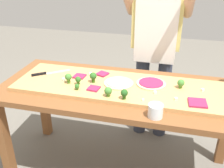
# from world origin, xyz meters

# --- Properties ---
(prep_table) EXTENTS (1.74, 0.73, 0.76)m
(prep_table) POSITION_xyz_m (0.00, 0.00, 0.66)
(prep_table) COLOR brown
(prep_table) RESTS_ON ground
(cutting_board) EXTENTS (1.48, 0.47, 0.03)m
(cutting_board) POSITION_xyz_m (-0.01, 0.00, 0.78)
(cutting_board) COLOR tan
(cutting_board) RESTS_ON prep_table
(chefs_knife) EXTENTS (0.24, 0.19, 0.02)m
(chefs_knife) POSITION_xyz_m (-0.60, 0.04, 0.80)
(chefs_knife) COLOR #B7BABF
(chefs_knife) RESTS_ON cutting_board
(pizza_whole_beet_magenta) EXTENTS (0.21, 0.21, 0.02)m
(pizza_whole_beet_magenta) POSITION_xyz_m (0.20, 0.06, 0.80)
(pizza_whole_beet_magenta) COLOR beige
(pizza_whole_beet_magenta) RESTS_ON cutting_board
(pizza_whole_cheese_artichoke) EXTENTS (0.21, 0.21, 0.02)m
(pizza_whole_cheese_artichoke) POSITION_xyz_m (-0.02, 0.01, 0.80)
(pizza_whole_cheese_artichoke) COLOR beige
(pizza_whole_cheese_artichoke) RESTS_ON cutting_board
(pizza_slice_near_left) EXTENTS (0.10, 0.10, 0.01)m
(pizza_slice_near_left) POSITION_xyz_m (-0.18, 0.14, 0.80)
(pizza_slice_near_left) COLOR #9E234C
(pizza_slice_near_left) RESTS_ON cutting_board
(pizza_slice_far_right) EXTENTS (0.12, 0.12, 0.01)m
(pizza_slice_far_right) POSITION_xyz_m (0.51, -0.13, 0.80)
(pizza_slice_far_right) COLOR #9E234C
(pizza_slice_far_right) RESTS_ON cutting_board
(pizza_slice_far_left) EXTENTS (0.09, 0.09, 0.01)m
(pizza_slice_far_left) POSITION_xyz_m (-0.33, 0.05, 0.80)
(pizza_slice_far_left) COLOR #9E234C
(pizza_slice_far_left) RESTS_ON cutting_board
(pizza_slice_near_right) EXTENTS (0.08, 0.08, 0.01)m
(pizza_slice_near_right) POSITION_xyz_m (-0.17, -0.11, 0.80)
(pizza_slice_near_right) COLOR #9E234C
(pizza_slice_near_right) RESTS_ON cutting_board
(broccoli_floret_back_mid) EXTENTS (0.05, 0.05, 0.06)m
(broccoli_floret_back_mid) POSITION_xyz_m (-0.05, -0.18, 0.83)
(broccoli_floret_back_mid) COLOR #487A23
(broccoli_floret_back_mid) RESTS_ON cutting_board
(broccoli_floret_back_left) EXTENTS (0.05, 0.05, 0.07)m
(broccoli_floret_back_left) POSITION_xyz_m (-0.37, -0.06, 0.84)
(broccoli_floret_back_left) COLOR #487A23
(broccoli_floret_back_left) RESTS_ON cutting_board
(broccoli_floret_front_right) EXTENTS (0.05, 0.05, 0.08)m
(broccoli_floret_front_right) POSITION_xyz_m (-0.20, -0.01, 0.84)
(broccoli_floret_front_right) COLOR #366618
(broccoli_floret_front_right) RESTS_ON cutting_board
(broccoli_floret_front_left) EXTENTS (0.04, 0.04, 0.06)m
(broccoli_floret_front_left) POSITION_xyz_m (-0.29, -0.07, 0.83)
(broccoli_floret_front_left) COLOR #366618
(broccoli_floret_front_left) RESTS_ON cutting_board
(broccoli_floret_front_mid) EXTENTS (0.05, 0.05, 0.06)m
(broccoli_floret_front_mid) POSITION_xyz_m (0.40, 0.06, 0.83)
(broccoli_floret_front_mid) COLOR #487A23
(broccoli_floret_front_mid) RESTS_ON cutting_board
(broccoli_floret_back_right) EXTENTS (0.05, 0.05, 0.07)m
(broccoli_floret_back_right) POSITION_xyz_m (0.06, -0.19, 0.83)
(broccoli_floret_back_right) COLOR #2C5915
(broccoli_floret_back_right) RESTS_ON cutting_board
(broccoli_floret_center_right) EXTENTS (0.03, 0.03, 0.04)m
(broccoli_floret_center_right) POSITION_xyz_m (-0.27, -0.14, 0.81)
(broccoli_floret_center_right) COLOR #366618
(broccoli_floret_center_right) RESTS_ON cutting_board
(cheese_crumble_a) EXTENTS (0.03, 0.03, 0.02)m
(cheese_crumble_a) POSITION_xyz_m (-0.42, -0.03, 0.80)
(cheese_crumble_a) COLOR silver
(cheese_crumble_a) RESTS_ON cutting_board
(cheese_crumble_b) EXTENTS (0.02, 0.02, 0.02)m
(cheese_crumble_b) POSITION_xyz_m (-0.26, 0.11, 0.80)
(cheese_crumble_b) COLOR white
(cheese_crumble_b) RESTS_ON cutting_board
(cheese_crumble_c) EXTENTS (0.02, 0.02, 0.01)m
(cheese_crumble_c) POSITION_xyz_m (0.18, -0.18, 0.80)
(cheese_crumble_c) COLOR white
(cheese_crumble_c) RESTS_ON cutting_board
(cheese_crumble_d) EXTENTS (0.03, 0.03, 0.02)m
(cheese_crumble_d) POSITION_xyz_m (0.55, 0.05, 0.80)
(cheese_crumble_d) COLOR white
(cheese_crumble_d) RESTS_ON cutting_board
(cheese_crumble_e) EXTENTS (0.02, 0.02, 0.02)m
(cheese_crumble_e) POSITION_xyz_m (0.24, -0.07, 0.80)
(cheese_crumble_e) COLOR white
(cheese_crumble_e) RESTS_ON cutting_board
(cheese_crumble_f) EXTENTS (0.02, 0.02, 0.02)m
(cheese_crumble_f) POSITION_xyz_m (0.38, -0.12, 0.80)
(cheese_crumble_f) COLOR silver
(cheese_crumble_f) RESTS_ON cutting_board
(flour_cup) EXTENTS (0.09, 0.09, 0.08)m
(flour_cup) POSITION_xyz_m (0.27, -0.30, 0.80)
(flour_cup) COLOR white
(flour_cup) RESTS_ON prep_table
(cook_center) EXTENTS (0.54, 0.39, 1.67)m
(cook_center) POSITION_xyz_m (0.17, 0.57, 1.00)
(cook_center) COLOR #333847
(cook_center) RESTS_ON ground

